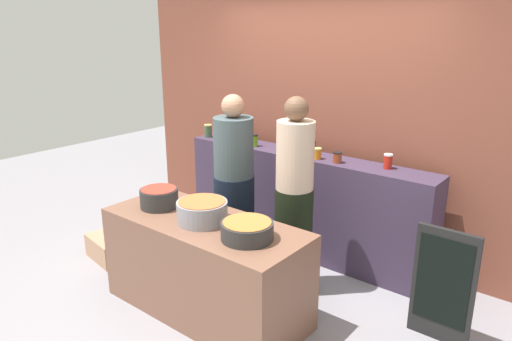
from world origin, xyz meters
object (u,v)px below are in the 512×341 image
Objects in this scene: preserve_jar_5 at (302,146)px; cooking_pot_center at (202,212)px; preserve_jar_3 at (247,139)px; preserve_jar_4 at (255,140)px; bread_crate at (108,248)px; chalkboard_sign at (443,286)px; preserve_jar_0 at (208,131)px; preserve_jar_2 at (238,135)px; preserve_jar_8 at (337,157)px; cooking_pot_right at (247,230)px; cook_with_tongs at (234,191)px; preserve_jar_9 at (388,161)px; preserve_jar_6 at (312,147)px; preserve_jar_1 at (226,134)px; cook_in_cap at (294,206)px; cooking_pot_left at (159,198)px; preserve_jar_7 at (317,153)px.

preserve_jar_5 is 0.30× the size of cooking_pot_center.
preserve_jar_5 is (0.63, 0.11, 0.00)m from preserve_jar_3.
preserve_jar_4 is 0.27× the size of bread_crate.
preserve_jar_5 is at bearing 158.84° from chalkboard_sign.
preserve_jar_2 is at bearing 14.13° from preserve_jar_0.
preserve_jar_8 is (1.29, -0.10, -0.01)m from preserve_jar_2.
preserve_jar_5 is 2.20m from bread_crate.
cook_with_tongs is at bearing 135.98° from cooking_pot_right.
preserve_jar_0 is 1.08× the size of preserve_jar_9.
preserve_jar_4 is at bearing -5.36° from preserve_jar_3.
preserve_jar_0 is 1.31× the size of preserve_jar_3.
preserve_jar_6 is 0.79m from preserve_jar_9.
preserve_jar_0 is 1.10× the size of preserve_jar_6.
cook_in_cap is (1.35, -0.64, -0.32)m from preserve_jar_1.
cooking_pot_right is 0.79× the size of bread_crate.
preserve_jar_1 is 2.75m from chalkboard_sign.
preserve_jar_6 reaches higher than preserve_jar_2.
preserve_jar_5 reaches higher than preserve_jar_3.
cook_with_tongs is (0.65, -0.61, -0.35)m from preserve_jar_1.
preserve_jar_0 reaches higher than cooking_pot_center.
cooking_pot_left is (-0.45, -1.47, -0.23)m from preserve_jar_5.
preserve_jar_8 is (1.09, -0.01, -0.00)m from preserve_jar_3.
preserve_jar_8 is (0.35, -0.12, -0.02)m from preserve_jar_6.
preserve_jar_6 is at bearing 105.28° from cooking_pot_right.
preserve_jar_5 reaches higher than cooking_pot_left.
cooking_pot_center is at bearing -63.35° from preserve_jar_3.
preserve_jar_2 is 1.09m from preserve_jar_7.
preserve_jar_0 is 1.42× the size of preserve_jar_8.
cooking_pot_right is at bearing -143.42° from chalkboard_sign.
preserve_jar_1 is 1.72m from cooking_pot_center.
preserve_jar_1 is at bearing -152.03° from preserve_jar_2.
cook_in_cap is 1.30m from chalkboard_sign.
preserve_jar_1 is at bearing 175.38° from preserve_jar_4.
preserve_jar_2 is 2.65m from chalkboard_sign.
preserve_jar_7 reaches higher than preserve_jar_8.
cook_in_cap is (1.03, -0.61, -0.31)m from preserve_jar_3.
preserve_jar_1 is at bearing -174.67° from preserve_jar_5.
preserve_jar_6 is 0.88m from cook_with_tongs.
preserve_jar_6 is at bearing 87.66° from cooking_pot_center.
bread_crate is 0.54× the size of chalkboard_sign.
preserve_jar_2 is (0.12, 0.07, -0.00)m from preserve_jar_1.
preserve_jar_0 is 2.21m from cooking_pot_right.
preserve_jar_2 is 0.92× the size of preserve_jar_9.
preserve_jar_9 is (1.85, 0.08, 0.00)m from preserve_jar_1.
preserve_jar_6 is 0.08× the size of cook_with_tongs.
preserve_jar_8 is at bearing -165.50° from preserve_jar_9.
cooking_pot_right is at bearing -2.39° from cooking_pot_center.
cook_with_tongs reaches higher than cooking_pot_left.
cook_with_tongs is (0.15, 0.77, -0.12)m from cooking_pot_left.
preserve_jar_0 is 1.66m from preserve_jar_8.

